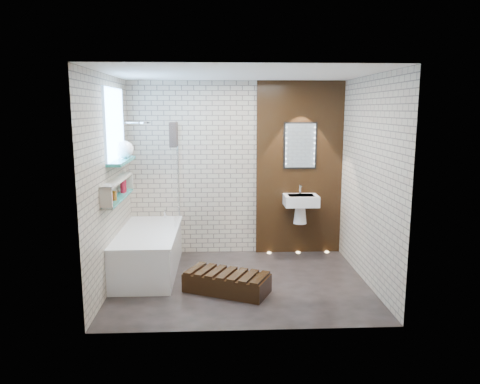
{
  "coord_description": "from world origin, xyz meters",
  "views": [
    {
      "loc": [
        -0.27,
        -5.6,
        2.18
      ],
      "look_at": [
        0.0,
        0.15,
        1.15
      ],
      "focal_mm": 34.54,
      "sensor_mm": 36.0,
      "label": 1
    }
  ],
  "objects_px": {
    "bathtub": "(149,251)",
    "led_mirror": "(300,146)",
    "bath_screen": "(176,174)",
    "washbasin": "(301,204)",
    "walnut_step": "(227,283)"
  },
  "relations": [
    {
      "from": "walnut_step",
      "to": "washbasin",
      "type": "bearing_deg",
      "value": 50.54
    },
    {
      "from": "washbasin",
      "to": "bathtub",
      "type": "bearing_deg",
      "value": -163.99
    },
    {
      "from": "washbasin",
      "to": "led_mirror",
      "type": "relative_size",
      "value": 0.83
    },
    {
      "from": "bath_screen",
      "to": "walnut_step",
      "type": "xyz_separation_m",
      "value": [
        0.69,
        -1.19,
        -1.17
      ]
    },
    {
      "from": "bathtub",
      "to": "led_mirror",
      "type": "height_order",
      "value": "led_mirror"
    },
    {
      "from": "bath_screen",
      "to": "bathtub",
      "type": "bearing_deg",
      "value": -128.9
    },
    {
      "from": "bathtub",
      "to": "bath_screen",
      "type": "bearing_deg",
      "value": 51.1
    },
    {
      "from": "bathtub",
      "to": "walnut_step",
      "type": "height_order",
      "value": "bathtub"
    },
    {
      "from": "bath_screen",
      "to": "led_mirror",
      "type": "relative_size",
      "value": 2.0
    },
    {
      "from": "walnut_step",
      "to": "bath_screen",
      "type": "bearing_deg",
      "value": 120.07
    },
    {
      "from": "bathtub",
      "to": "washbasin",
      "type": "relative_size",
      "value": 3.0
    },
    {
      "from": "bathtub",
      "to": "washbasin",
      "type": "distance_m",
      "value": 2.32
    },
    {
      "from": "bathtub",
      "to": "bath_screen",
      "type": "xyz_separation_m",
      "value": [
        0.35,
        0.44,
        0.99
      ]
    },
    {
      "from": "washbasin",
      "to": "led_mirror",
      "type": "height_order",
      "value": "led_mirror"
    },
    {
      "from": "bathtub",
      "to": "bath_screen",
      "type": "relative_size",
      "value": 1.24
    }
  ]
}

